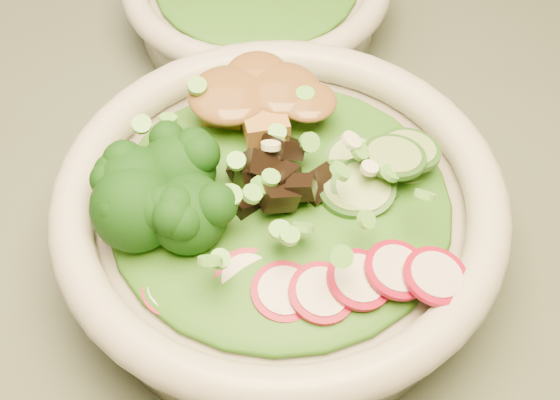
{
  "coord_description": "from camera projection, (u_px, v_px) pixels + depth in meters",
  "views": [
    {
      "loc": [
        -0.12,
        -0.33,
        1.23
      ],
      "look_at": [
        -0.13,
        -0.0,
        0.82
      ],
      "focal_mm": 50.0,
      "sensor_mm": 36.0,
      "label": 1
    }
  ],
  "objects": [
    {
      "name": "broccoli_florets",
      "position": [
        174.0,
        209.0,
        0.5
      ],
      "size": [
        0.12,
        0.11,
        0.05
      ],
      "primitive_type": null,
      "rotation": [
        0.0,
        0.0,
        0.43
      ],
      "color": "black",
      "rests_on": "salad_bowl"
    },
    {
      "name": "peanut_sauce",
      "position": [
        252.0,
        95.0,
        0.55
      ],
      "size": [
        0.08,
        0.06,
        0.02
      ],
      "primitive_type": "ellipsoid",
      "color": "brown",
      "rests_on": "tofu_cubes"
    },
    {
      "name": "cucumber_slices",
      "position": [
        386.0,
        162.0,
        0.53
      ],
      "size": [
        0.11,
        0.11,
        0.04
      ],
      "primitive_type": null,
      "rotation": [
        0.0,
        0.0,
        0.43
      ],
      "color": "#82B363",
      "rests_on": "salad_bowl"
    },
    {
      "name": "mushroom_heap",
      "position": [
        274.0,
        168.0,
        0.52
      ],
      "size": [
        0.11,
        0.11,
        0.05
      ],
      "primitive_type": null,
      "rotation": [
        0.0,
        0.0,
        0.43
      ],
      "color": "black",
      "rests_on": "salad_bowl"
    },
    {
      "name": "lettuce_bed",
      "position": [
        280.0,
        199.0,
        0.53
      ],
      "size": [
        0.23,
        0.23,
        0.03
      ],
      "primitive_type": "ellipsoid",
      "color": "#1E5912",
      "rests_on": "salad_bowl"
    },
    {
      "name": "dining_table",
      "position": [
        430.0,
        334.0,
        0.67
      ],
      "size": [
        1.2,
        0.8,
        0.75
      ],
      "color": "black",
      "rests_on": "ground"
    },
    {
      "name": "scallion_garnish",
      "position": [
        280.0,
        172.0,
        0.5
      ],
      "size": [
        0.22,
        0.22,
        0.03
      ],
      "primitive_type": null,
      "color": "#61BD43",
      "rests_on": "salad_bowl"
    },
    {
      "name": "tofu_cubes",
      "position": [
        253.0,
        110.0,
        0.56
      ],
      "size": [
        0.12,
        0.11,
        0.04
      ],
      "primitive_type": null,
      "rotation": [
        0.0,
        0.0,
        0.43
      ],
      "color": "#A26A36",
      "rests_on": "salad_bowl"
    },
    {
      "name": "radish_slices",
      "position": [
        322.0,
        285.0,
        0.48
      ],
      "size": [
        0.13,
        0.09,
        0.02
      ],
      "primitive_type": null,
      "rotation": [
        0.0,
        0.0,
        0.43
      ],
      "color": "maroon",
      "rests_on": "salad_bowl"
    },
    {
      "name": "salad_bowl",
      "position": [
        280.0,
        219.0,
        0.54
      ],
      "size": [
        0.31,
        0.31,
        0.08
      ],
      "rotation": [
        0.0,
        0.0,
        0.43
      ],
      "color": "beige",
      "rests_on": "dining_table"
    }
  ]
}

